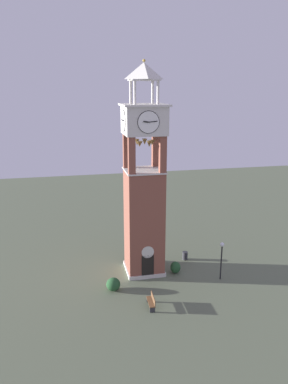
{
  "coord_description": "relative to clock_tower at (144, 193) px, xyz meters",
  "views": [
    {
      "loc": [
        -6.48,
        -30.53,
        16.45
      ],
      "look_at": [
        0.0,
        0.0,
        7.55
      ],
      "focal_mm": 34.81,
      "sensor_mm": 36.0,
      "label": 1
    }
  ],
  "objects": [
    {
      "name": "clock_tower",
      "position": [
        0.0,
        0.0,
        0.0
      ],
      "size": [
        3.76,
        3.76,
        18.53
      ],
      "color": "brown",
      "rests_on": "ground"
    },
    {
      "name": "lamp_post",
      "position": [
        6.26,
        -3.01,
        -5.04
      ],
      "size": [
        0.36,
        0.36,
        3.49
      ],
      "color": "black",
      "rests_on": "ground"
    },
    {
      "name": "shrub_left_of_tower",
      "position": [
        2.71,
        -1.07,
        -6.95
      ],
      "size": [
        0.93,
        0.93,
        1.09
      ],
      "primitive_type": "ellipsoid",
      "color": "#234C28",
      "rests_on": "ground"
    },
    {
      "name": "park_bench",
      "position": [
        -0.67,
        -5.95,
        -7.01
      ],
      "size": [
        0.51,
        1.62,
        0.95
      ],
      "color": "brown",
      "rests_on": "ground"
    },
    {
      "name": "ground",
      "position": [
        -0.0,
        0.0,
        -7.49
      ],
      "size": [
        80.0,
        80.0,
        0.0
      ],
      "primitive_type": "plane",
      "color": "#5B664C"
    },
    {
      "name": "trash_bin",
      "position": [
        4.41,
        1.35,
        -7.09
      ],
      "size": [
        0.52,
        0.52,
        0.8
      ],
      "primitive_type": "cylinder",
      "color": "#2D2D33",
      "rests_on": "ground"
    },
    {
      "name": "shrub_near_entry",
      "position": [
        -3.24,
        -2.91,
        -6.94
      ],
      "size": [
        1.17,
        1.17,
        1.1
      ],
      "primitive_type": "ellipsoid",
      "color": "#234C28",
      "rests_on": "ground"
    }
  ]
}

